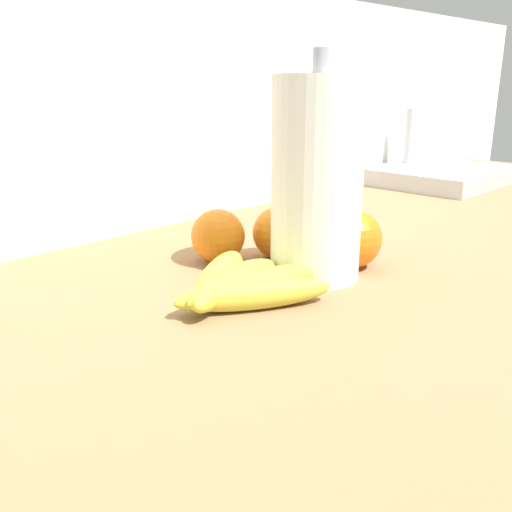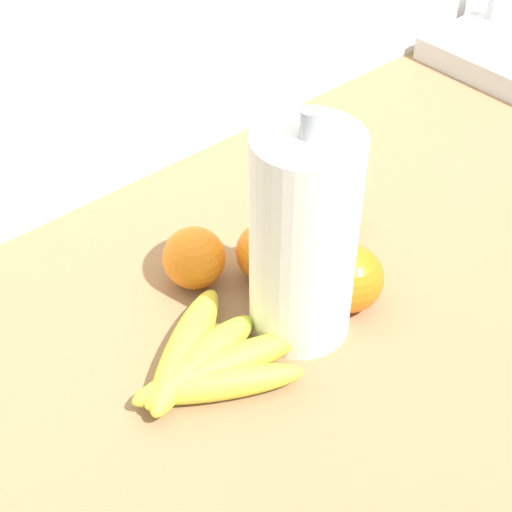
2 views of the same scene
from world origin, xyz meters
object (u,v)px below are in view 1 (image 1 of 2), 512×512
Objects in this scene: orange_front at (352,239)px; orange_back_right at (279,233)px; sink_basin at (439,174)px; orange_center at (218,236)px; paper_towel_roll at (317,180)px; orange_right at (314,215)px; banana_bunch at (239,285)px.

orange_back_right is at bearing 111.80° from orange_front.
sink_basin is at bearing 9.27° from orange_back_right.
paper_towel_roll reaches higher than orange_center.
orange_right is at bearing 58.41° from orange_front.
sink_basin is (0.78, 0.21, -0.11)m from paper_towel_roll.
orange_back_right is at bearing -166.35° from orange_right.
banana_bunch is at bearing 173.34° from orange_front.
orange_front is (0.20, -0.02, 0.02)m from banana_bunch.
orange_right is 0.28× the size of paper_towel_roll.
sink_basin reaches higher than orange_center.
orange_front is (-0.08, -0.13, 0.00)m from orange_right.
orange_right is at bearing -5.94° from orange_center.
paper_towel_roll is at bearing -106.43° from orange_back_right.
paper_towel_roll is at bearing -164.87° from sink_basin.
orange_right is 1.03× the size of orange_center.
banana_bunch is 0.16m from orange_center.
paper_towel_roll reaches higher than orange_back_right.
orange_center is at bearing 127.33° from orange_front.
orange_front is (0.04, -0.10, 0.00)m from orange_back_right.
sink_basin is at bearing 5.03° from orange_center.
banana_bunch is 0.18m from orange_back_right.
orange_front is at bearing -12.21° from paper_towel_roll.
paper_towel_roll is at bearing -141.55° from orange_right.
orange_back_right is (-0.12, -0.03, -0.00)m from orange_right.
orange_right is 0.16m from orange_front.
sink_basin is (0.83, 0.07, -0.02)m from orange_center.
paper_towel_roll is (-0.03, -0.09, 0.09)m from orange_back_right.
orange_right reaches higher than banana_bunch.
orange_front reaches higher than banana_bunch.
orange_front is at bearing -68.20° from orange_back_right.
orange_back_right is (0.16, 0.08, 0.02)m from banana_bunch.
paper_towel_roll is (0.05, -0.14, 0.09)m from orange_center.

